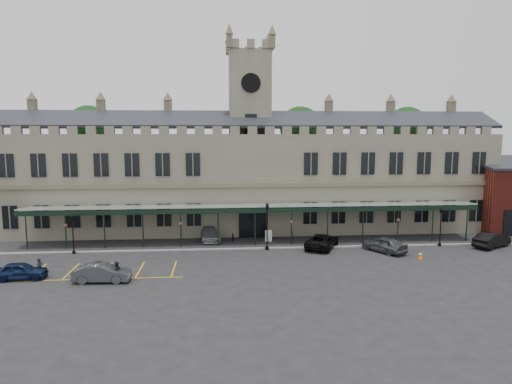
{
  "coord_description": "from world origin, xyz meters",
  "views": [
    {
      "loc": [
        -3.84,
        -41.25,
        12.15
      ],
      "look_at": [
        0.0,
        6.0,
        6.0
      ],
      "focal_mm": 32.0,
      "sensor_mm": 36.0,
      "label": 1
    }
  ],
  "objects": [
    {
      "name": "tree_behind_right",
      "position": [
        24.0,
        25.0,
        12.81
      ],
      "size": [
        6.0,
        6.0,
        16.0
      ],
      "color": "#332314",
      "rests_on": "ground"
    },
    {
      "name": "lamp_post_left",
      "position": [
        -18.62,
        5.13,
        2.44
      ],
      "size": [
        0.39,
        0.39,
        4.12
      ],
      "color": "black",
      "rests_on": "ground"
    },
    {
      "name": "parking_markings",
      "position": [
        -14.0,
        -1.5,
        0.0
      ],
      "size": [
        16.0,
        6.0,
        0.01
      ],
      "primitive_type": null,
      "color": "gold",
      "rests_on": "ground"
    },
    {
      "name": "car_taxi",
      "position": [
        -5.0,
        10.0,
        0.73
      ],
      "size": [
        2.66,
        5.24,
        1.46
      ],
      "primitive_type": "imported",
      "rotation": [
        0.0,
        0.0,
        0.13
      ],
      "color": "#919398",
      "rests_on": "ground"
    },
    {
      "name": "lamp_post_right",
      "position": [
        19.89,
        5.15,
        2.55
      ],
      "size": [
        0.41,
        0.41,
        4.3
      ],
      "color": "black",
      "rests_on": "ground"
    },
    {
      "name": "canopy",
      "position": [
        0.0,
        7.46,
        2.4
      ],
      "size": [
        50.0,
        4.1,
        4.3
      ],
      "color": "#8C9E93",
      "rests_on": "ground"
    },
    {
      "name": "car_left_a",
      "position": [
        -20.47,
        -2.92,
        0.73
      ],
      "size": [
        4.37,
        2.0,
        1.45
      ],
      "primitive_type": "imported",
      "rotation": [
        0.0,
        0.0,
        1.64
      ],
      "color": "#0D183A",
      "rests_on": "ground"
    },
    {
      "name": "ground",
      "position": [
        0.0,
        0.0,
        0.0
      ],
      "size": [
        140.0,
        140.0,
        0.0
      ],
      "primitive_type": "plane",
      "color": "black"
    },
    {
      "name": "car_right_a",
      "position": [
        13.0,
        3.23,
        0.82
      ],
      "size": [
        4.16,
        5.11,
        1.64
      ],
      "primitive_type": "imported",
      "rotation": [
        0.0,
        0.0,
        3.69
      ],
      "color": "#3C3E44",
      "rests_on": "ground"
    },
    {
      "name": "bollard_left",
      "position": [
        -2.38,
        8.96,
        0.46
      ],
      "size": [
        0.16,
        0.16,
        0.92
      ],
      "primitive_type": "cylinder",
      "color": "black",
      "rests_on": "ground"
    },
    {
      "name": "station_building",
      "position": [
        0.0,
        15.91,
        6.47
      ],
      "size": [
        60.0,
        10.36,
        17.3
      ],
      "color": "#676356",
      "rests_on": "ground"
    },
    {
      "name": "car_van",
      "position": [
        7.0,
        5.29,
        0.77
      ],
      "size": [
        4.88,
        6.09,
        1.54
      ],
      "primitive_type": "imported",
      "rotation": [
        0.0,
        0.0,
        2.65
      ],
      "color": "black",
      "rests_on": "ground"
    },
    {
      "name": "kerb",
      "position": [
        0.0,
        5.5,
        0.06
      ],
      "size": [
        60.0,
        0.4,
        0.12
      ],
      "primitive_type": "cube",
      "color": "gray",
      "rests_on": "ground"
    },
    {
      "name": "lamp_post_mid",
      "position": [
        1.09,
        5.08,
        2.99
      ],
      "size": [
        0.48,
        0.48,
        5.05
      ],
      "color": "black",
      "rests_on": "ground"
    },
    {
      "name": "person_b",
      "position": [
        -12.3,
        -4.34,
        0.87
      ],
      "size": [
        1.02,
        0.9,
        1.74
      ],
      "primitive_type": "imported",
      "rotation": [
        0.0,
        0.0,
        3.48
      ],
      "color": "black",
      "rests_on": "ground"
    },
    {
      "name": "traffic_cone",
      "position": [
        15.59,
        0.42,
        0.36
      ],
      "size": [
        0.46,
        0.46,
        0.74
      ],
      "rotation": [
        0.0,
        0.0,
        0.1
      ],
      "color": "orange",
      "rests_on": "ground"
    },
    {
      "name": "clock_tower",
      "position": [
        0.0,
        16.0,
        13.11
      ],
      "size": [
        5.6,
        5.6,
        24.8
      ],
      "color": "#676356",
      "rests_on": "ground"
    },
    {
      "name": "car_right_b",
      "position": [
        25.16,
        4.17,
        0.81
      ],
      "size": [
        5.13,
        3.94,
        1.62
      ],
      "primitive_type": "imported",
      "rotation": [
        0.0,
        0.0,
        2.09
      ],
      "color": "black",
      "rests_on": "ground"
    },
    {
      "name": "tree_behind_left",
      "position": [
        -22.0,
        25.0,
        12.81
      ],
      "size": [
        6.0,
        6.0,
        16.0
      ],
      "color": "#332314",
      "rests_on": "ground"
    },
    {
      "name": "sign_board",
      "position": [
        1.63,
        8.69,
        0.64
      ],
      "size": [
        0.77,
        0.12,
        1.31
      ],
      "rotation": [
        0.0,
        0.0,
        0.09
      ],
      "color": "black",
      "rests_on": "ground"
    },
    {
      "name": "person_a",
      "position": [
        -19.2,
        -2.12,
        0.78
      ],
      "size": [
        0.63,
        0.68,
        1.56
      ],
      "primitive_type": "imported",
      "rotation": [
        0.0,
        0.0,
        0.95
      ],
      "color": "black",
      "rests_on": "ground"
    },
    {
      "name": "tree_behind_mid",
      "position": [
        8.0,
        25.0,
        12.81
      ],
      "size": [
        6.0,
        6.0,
        16.0
      ],
      "color": "#332314",
      "rests_on": "ground"
    },
    {
      "name": "car_left_b",
      "position": [
        -13.5,
        -4.15,
        0.77
      ],
      "size": [
        4.72,
        1.82,
        1.53
      ],
      "primitive_type": "imported",
      "rotation": [
        0.0,
        0.0,
        1.53
      ],
      "color": "#3C3E44",
      "rests_on": "ground"
    },
    {
      "name": "bollard_right",
      "position": [
        4.41,
        9.46,
        0.47
      ],
      "size": [
        0.17,
        0.17,
        0.94
      ],
      "primitive_type": "cylinder",
      "color": "black",
      "rests_on": "ground"
    }
  ]
}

